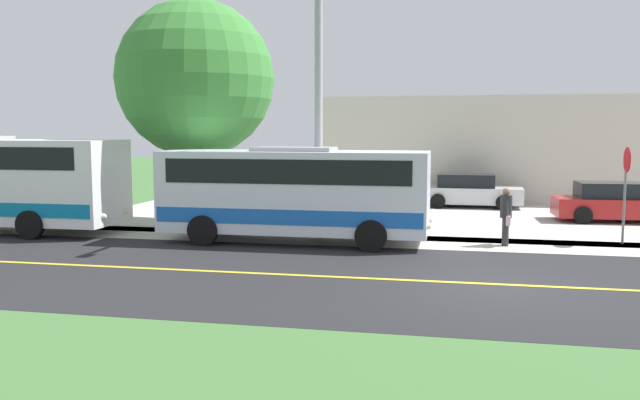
% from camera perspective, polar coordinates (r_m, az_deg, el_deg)
% --- Properties ---
extents(ground_plane, '(120.00, 120.00, 0.00)m').
position_cam_1_polar(ground_plane, '(15.09, 14.58, -7.07)').
color(ground_plane, '#3D6633').
extents(road_surface, '(8.00, 100.00, 0.01)m').
position_cam_1_polar(road_surface, '(15.09, 14.58, -7.05)').
color(road_surface, black).
rests_on(road_surface, ground).
extents(sidewalk, '(2.40, 100.00, 0.01)m').
position_cam_1_polar(sidewalk, '(20.19, 13.83, -3.72)').
color(sidewalk, '#B2ADA3').
rests_on(sidewalk, ground).
extents(parking_lot_surface, '(14.00, 36.00, 0.01)m').
position_cam_1_polar(parking_lot_surface, '(27.56, 19.51, -1.29)').
color(parking_lot_surface, '#B2ADA3').
rests_on(parking_lot_surface, ground).
extents(road_centre_line, '(0.16, 100.00, 0.00)m').
position_cam_1_polar(road_centre_line, '(15.09, 14.58, -7.03)').
color(road_centre_line, gold).
rests_on(road_centre_line, ground).
extents(shuttle_bus_front, '(2.64, 8.09, 2.87)m').
position_cam_1_polar(shuttle_bus_front, '(19.83, -2.21, 0.88)').
color(shuttle_bus_front, silver).
rests_on(shuttle_bus_front, ground).
extents(pedestrian_with_bags, '(0.72, 0.34, 1.70)m').
position_cam_1_polar(pedestrian_with_bags, '(19.98, 15.77, -1.23)').
color(pedestrian_with_bags, '#262628').
rests_on(pedestrian_with_bags, ground).
extents(stop_sign, '(0.76, 0.07, 2.88)m').
position_cam_1_polar(stop_sign, '(21.41, 24.92, 1.73)').
color(stop_sign, slate).
rests_on(stop_sign, ground).
extents(street_light_pole, '(1.97, 0.24, 8.06)m').
position_cam_1_polar(street_light_pole, '(20.01, -0.20, 9.12)').
color(street_light_pole, '#9E9EA3').
rests_on(street_light_pole, ground).
extents(parked_car_near, '(2.09, 4.44, 1.45)m').
position_cam_1_polar(parked_car_near, '(29.61, 12.77, 0.74)').
color(parked_car_near, silver).
rests_on(parked_car_near, ground).
extents(parked_car_far, '(2.15, 4.46, 1.45)m').
position_cam_1_polar(parked_car_far, '(26.64, 24.15, -0.24)').
color(parked_car_far, '#A51E1E').
rests_on(parked_car_far, ground).
extents(tree_curbside, '(5.52, 5.52, 7.92)m').
position_cam_1_polar(tree_curbside, '(23.91, -10.72, 10.24)').
color(tree_curbside, '#4C3826').
rests_on(tree_curbside, ground).
extents(commercial_building, '(10.00, 17.44, 4.94)m').
position_cam_1_polar(commercial_building, '(36.16, 15.07, 4.46)').
color(commercial_building, beige).
rests_on(commercial_building, ground).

